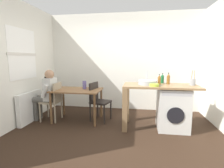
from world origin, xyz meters
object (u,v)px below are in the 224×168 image
object	(u,v)px
washing_machine	(173,109)
bottle_tall_green	(159,80)
chair_opposite	(98,99)
vase	(84,85)
chair_person_seat	(54,99)
mixing_bowl	(154,85)
utensil_crock	(193,82)
bottle_clear_small	(168,79)
seated_person	(47,92)
bottle_squat_brown	(162,79)
dining_table	(77,94)

from	to	relation	value
washing_machine	bottle_tall_green	world-z (taller)	bottle_tall_green
chair_opposite	vase	world-z (taller)	vase
chair_person_seat	mixing_bowl	world-z (taller)	mixing_bowl
washing_machine	mixing_bowl	distance (m)	0.69
utensil_crock	vase	bearing A→B (deg)	174.18
chair_person_seat	bottle_clear_small	bearing A→B (deg)	-89.84
seated_person	mixing_bowl	distance (m)	2.46
chair_opposite	utensil_crock	distance (m)	2.08
chair_person_seat	seated_person	world-z (taller)	seated_person
chair_person_seat	bottle_squat_brown	distance (m)	2.53
chair_opposite	bottle_clear_small	world-z (taller)	bottle_clear_small
mixing_bowl	bottle_squat_brown	bearing A→B (deg)	66.08
dining_table	washing_machine	world-z (taller)	washing_machine
chair_opposite	washing_machine	size ratio (longest dim) A/B	1.05
chair_person_seat	mixing_bowl	size ratio (longest dim) A/B	4.84
bottle_squat_brown	mixing_bowl	world-z (taller)	bottle_squat_brown
vase	bottle_clear_small	bearing A→B (deg)	-4.56
washing_machine	mixing_bowl	bearing A→B (deg)	-153.91
mixing_bowl	vase	distance (m)	1.65
washing_machine	chair_opposite	bearing A→B (deg)	171.04
bottle_clear_small	utensil_crock	world-z (taller)	utensil_crock
seated_person	mixing_bowl	xyz separation A→B (m)	(2.42, -0.29, 0.28)
washing_machine	bottle_clear_small	distance (m)	0.62
bottle_clear_small	chair_person_seat	bearing A→B (deg)	-178.91
utensil_crock	dining_table	bearing A→B (deg)	176.82
chair_person_seat	bottle_clear_small	xyz separation A→B (m)	(2.58, 0.05, 0.52)
vase	chair_opposite	bearing A→B (deg)	-5.47
dining_table	bottle_tall_green	xyz separation A→B (m)	(1.84, -0.12, 0.37)
washing_machine	seated_person	bearing A→B (deg)	178.19
seated_person	bottle_squat_brown	size ratio (longest dim) A/B	5.42
dining_table	chair_opposite	distance (m)	0.50
dining_table	seated_person	world-z (taller)	seated_person
seated_person	washing_machine	xyz separation A→B (m)	(2.83, -0.09, -0.24)
chair_opposite	washing_machine	bearing A→B (deg)	95.50
washing_machine	bottle_squat_brown	xyz separation A→B (m)	(-0.19, 0.27, 0.59)
chair_person_seat	vase	world-z (taller)	vase
chair_person_seat	seated_person	bearing A→B (deg)	90.00
bottle_tall_green	mixing_bowl	world-z (taller)	bottle_tall_green
chair_person_seat	bottle_tall_green	xyz separation A→B (m)	(2.38, -0.02, 0.51)
chair_person_seat	mixing_bowl	xyz separation A→B (m)	(2.26, -0.29, 0.44)
chair_person_seat	washing_machine	xyz separation A→B (m)	(2.67, -0.09, -0.08)
bottle_squat_brown	dining_table	bearing A→B (deg)	-177.50
dining_table	utensil_crock	bearing A→B (deg)	-3.18
chair_person_seat	bottle_tall_green	distance (m)	2.44
bottle_clear_small	vase	world-z (taller)	bottle_clear_small
utensil_crock	vase	xyz separation A→B (m)	(-2.34, 0.24, -0.15)
seated_person	bottle_clear_small	distance (m)	2.76
chair_person_seat	seated_person	distance (m)	0.23
dining_table	bottle_clear_small	world-z (taller)	bottle_clear_small
bottle_squat_brown	mixing_bowl	xyz separation A→B (m)	(-0.21, -0.47, -0.07)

